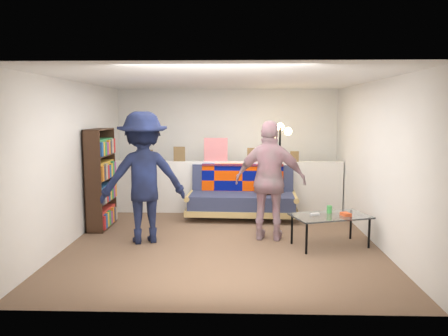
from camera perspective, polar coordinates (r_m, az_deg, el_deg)
name	(u,v)px	position (r m, az deg, el deg)	size (l,w,h in m)	color
ground	(223,239)	(6.80, -0.11, -9.25)	(5.00, 5.00, 0.00)	brown
room_shell	(224,129)	(6.99, 0.02, 5.13)	(4.60, 5.05, 2.45)	silver
half_wall_ledge	(226,187)	(8.44, 0.30, -2.50)	(4.45, 0.15, 1.00)	silver
ledge_decor	(214,152)	(8.34, -1.26, 2.07)	(2.97, 0.02, 0.45)	brown
futon_sofa	(243,196)	(8.06, 2.49, -3.69)	(2.04, 1.05, 0.86)	tan
bookshelf	(101,182)	(7.60, -15.82, -1.75)	(0.28, 0.83, 1.66)	#331C11
coffee_table	(331,217)	(6.54, 13.77, -6.27)	(1.22, 0.90, 0.57)	black
floor_lamp	(280,151)	(7.97, 7.33, 2.21)	(0.40, 0.31, 1.74)	black
person_left	(143,178)	(6.58, -10.48, -1.23)	(1.26, 0.72, 1.95)	black
person_right	(270,181)	(6.63, 6.06, -1.67)	(1.06, 0.44, 1.81)	pink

